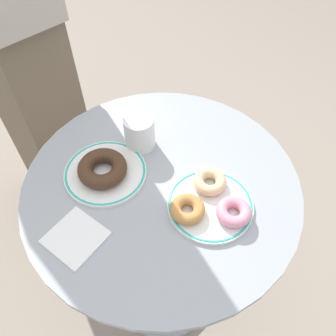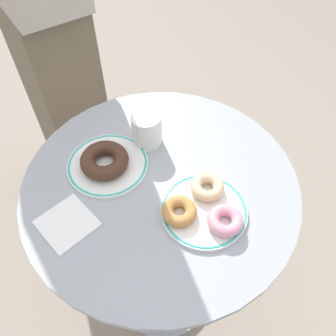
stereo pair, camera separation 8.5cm
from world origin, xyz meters
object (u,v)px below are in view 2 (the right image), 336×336
plate_right (203,211)px  coffee_mug (146,128)px  person_figure (43,26)px  donut_glazed (207,187)px  plate_left (108,165)px  donut_pink_frosted (225,221)px  paper_napkin (67,223)px  cafe_table (162,232)px  donut_old_fashioned (179,211)px  donut_chocolate (104,160)px

plate_right → coffee_mug: (-0.25, 0.09, 0.04)m
coffee_mug → person_figure: (-0.57, 0.11, 0.03)m
plate_right → donut_glazed: (-0.03, 0.05, 0.02)m
plate_left → donut_pink_frosted: (0.33, 0.05, 0.02)m
person_figure → plate_right: bearing=-13.1°
paper_napkin → plate_right: bearing=46.0°
paper_napkin → coffee_mug: coffee_mug is taller
donut_glazed → paper_napkin: 0.33m
cafe_table → plate_left: bearing=-159.4°
donut_old_fashioned → coffee_mug: coffee_mug is taller
plate_right → donut_glazed: donut_glazed is taller
plate_right → donut_chocolate: donut_chocolate is taller
plate_left → paper_napkin: size_ratio=1.82×
donut_chocolate → person_figure: (-0.56, 0.25, 0.05)m
plate_left → plate_right: same height
donut_old_fashioned → person_figure: bearing=163.4°
person_figure → donut_chocolate: bearing=-23.9°
cafe_table → paper_napkin: 0.36m
plate_right → paper_napkin: plate_right is taller
cafe_table → donut_pink_frosted: (0.19, -0.00, 0.29)m
donut_chocolate → person_figure: bearing=156.1°
cafe_table → plate_right: (0.13, -0.00, 0.27)m
plate_right → donut_old_fashioned: bearing=-128.3°
donut_chocolate → donut_old_fashioned: (0.23, 0.01, -0.01)m
person_figure → plate_left: bearing=-23.2°
plate_right → person_figure: bearing=166.9°
donut_pink_frosted → donut_glazed: (-0.08, 0.05, 0.00)m
donut_chocolate → person_figure: 0.61m
plate_left → donut_glazed: (0.24, 0.10, 0.02)m
cafe_table → paper_napkin: size_ratio=6.73×
cafe_table → donut_glazed: (0.11, 0.05, 0.29)m
plate_left → person_figure: bearing=156.8°
donut_old_fashioned → paper_napkin: size_ratio=0.71×
cafe_table → coffee_mug: bearing=145.6°
cafe_table → paper_napkin: paper_napkin is taller
donut_glazed → plate_left: bearing=-158.0°
donut_pink_frosted → paper_napkin: bearing=-140.5°
donut_pink_frosted → person_figure: 0.90m
plate_left → coffee_mug: coffee_mug is taller
donut_pink_frosted → donut_old_fashioned: bearing=-153.6°
plate_left → donut_old_fashioned: size_ratio=2.56×
cafe_table → person_figure: (-0.69, 0.19, 0.34)m
cafe_table → donut_chocolate: 0.33m
paper_napkin → person_figure: size_ratio=0.07×
cafe_table → plate_left: (-0.13, -0.05, 0.27)m
plate_right → person_figure: size_ratio=0.12×
donut_old_fashioned → coffee_mug: bearing=149.3°
coffee_mug → cafe_table: bearing=-34.4°
coffee_mug → donut_old_fashioned: bearing=-30.7°
donut_glazed → coffee_mug: size_ratio=0.77×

